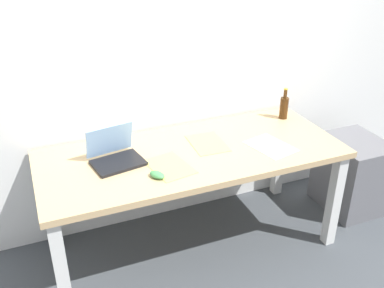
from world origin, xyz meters
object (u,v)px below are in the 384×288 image
(laptop_left, at_px, (115,155))
(beer_bottle, at_px, (284,107))
(filing_cabinet, at_px, (352,174))
(desk, at_px, (192,163))
(computer_mouse, at_px, (157,175))

(laptop_left, bearing_deg, beer_bottle, 7.62)
(beer_bottle, distance_m, filing_cabinet, 0.78)
(filing_cabinet, bearing_deg, laptop_left, 177.43)
(beer_bottle, bearing_deg, laptop_left, -172.38)
(filing_cabinet, bearing_deg, beer_bottle, 153.69)
(beer_bottle, relative_size, filing_cabinet, 0.40)
(desk, height_order, computer_mouse, computer_mouse)
(desk, xyz_separation_m, filing_cabinet, (1.31, -0.03, -0.36))
(laptop_left, height_order, beer_bottle, beer_bottle)
(laptop_left, distance_m, beer_bottle, 1.28)
(beer_bottle, relative_size, computer_mouse, 2.27)
(desk, xyz_separation_m, computer_mouse, (-0.30, -0.21, 0.10))
(beer_bottle, xyz_separation_m, filing_cabinet, (0.51, -0.25, -0.54))
(laptop_left, bearing_deg, filing_cabinet, -2.57)
(laptop_left, relative_size, beer_bottle, 1.44)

